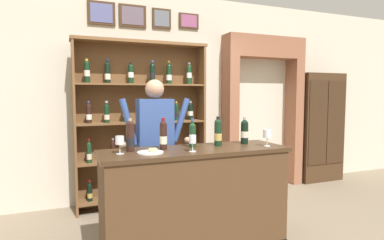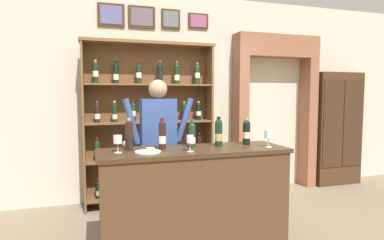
% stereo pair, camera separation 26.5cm
% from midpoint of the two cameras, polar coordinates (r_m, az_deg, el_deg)
% --- Properties ---
extents(back_wall, '(12.00, 0.19, 3.05)m').
position_cam_midpoint_polar(back_wall, '(4.92, -7.32, 4.19)').
color(back_wall, beige).
rests_on(back_wall, ground).
extents(wine_shelf, '(1.82, 0.32, 2.27)m').
position_cam_midpoint_polar(wine_shelf, '(4.51, -10.65, 0.02)').
color(wine_shelf, brown).
rests_on(wine_shelf, ground).
extents(archway_doorway, '(1.43, 0.45, 2.50)m').
position_cam_midpoint_polar(archway_doorway, '(5.50, 10.76, 3.25)').
color(archway_doorway, '#935B42').
rests_on(archway_doorway, ground).
extents(side_cabinet, '(0.86, 0.38, 1.93)m').
position_cam_midpoint_polar(side_cabinet, '(6.16, 20.61, -1.20)').
color(side_cabinet, '#422B19').
rests_on(side_cabinet, ground).
extents(tasting_counter, '(1.85, 0.60, 1.03)m').
position_cam_midpoint_polar(tasting_counter, '(3.26, -1.86, -14.11)').
color(tasting_counter, '#4C331E').
rests_on(tasting_counter, ground).
extents(shopkeeper, '(0.84, 0.22, 1.73)m').
position_cam_midpoint_polar(shopkeeper, '(3.67, -8.67, -3.15)').
color(shopkeeper, '#2D3347').
rests_on(shopkeeper, ground).
extents(tasting_bottle_vin_santo, '(0.08, 0.08, 0.31)m').
position_cam_midpoint_polar(tasting_bottle_vin_santo, '(3.05, -13.43, -2.82)').
color(tasting_bottle_vin_santo, black).
rests_on(tasting_bottle_vin_santo, tasting_counter).
extents(tasting_bottle_prosecco, '(0.07, 0.07, 0.31)m').
position_cam_midpoint_polar(tasting_bottle_prosecco, '(3.10, -7.59, -2.63)').
color(tasting_bottle_prosecco, black).
rests_on(tasting_bottle_prosecco, tasting_counter).
extents(tasting_bottle_rosso, '(0.07, 0.07, 0.29)m').
position_cam_midpoint_polar(tasting_bottle_rosso, '(3.20, -2.31, -2.72)').
color(tasting_bottle_rosso, '#19381E').
rests_on(tasting_bottle_rosso, tasting_counter).
extents(tasting_bottle_riserva, '(0.08, 0.08, 0.30)m').
position_cam_midpoint_polar(tasting_bottle_riserva, '(3.29, 2.39, -2.19)').
color(tasting_bottle_riserva, black).
rests_on(tasting_bottle_riserva, tasting_counter).
extents(tasting_bottle_brunello, '(0.08, 0.08, 0.29)m').
position_cam_midpoint_polar(tasting_bottle_brunello, '(3.45, 7.20, -2.05)').
color(tasting_bottle_brunello, black).
rests_on(tasting_bottle_brunello, tasting_counter).
extents(wine_glass_spare, '(0.07, 0.07, 0.16)m').
position_cam_midpoint_polar(wine_glass_spare, '(2.96, -2.47, -3.63)').
color(wine_glass_spare, silver).
rests_on(wine_glass_spare, tasting_counter).
extents(wine_glass_right, '(0.08, 0.08, 0.16)m').
position_cam_midpoint_polar(wine_glass_right, '(2.95, -15.32, -3.71)').
color(wine_glass_right, silver).
rests_on(wine_glass_right, tasting_counter).
extents(wine_glass_center, '(0.08, 0.08, 0.17)m').
position_cam_midpoint_polar(wine_glass_center, '(3.33, 11.08, -2.56)').
color(wine_glass_center, silver).
rests_on(wine_glass_center, tasting_counter).
extents(cheese_plate, '(0.24, 0.24, 0.04)m').
position_cam_midpoint_polar(cheese_plate, '(2.95, -9.95, -5.68)').
color(cheese_plate, white).
rests_on(cheese_plate, tasting_counter).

